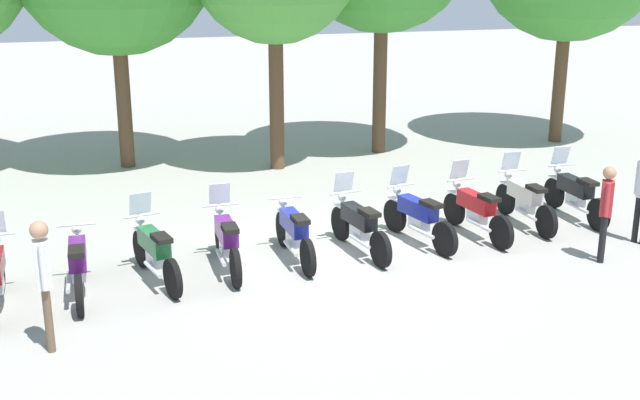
{
  "coord_description": "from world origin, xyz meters",
  "views": [
    {
      "loc": [
        -3.79,
        -12.85,
        5.15
      ],
      "look_at": [
        0.0,
        0.5,
        0.9
      ],
      "focal_mm": 45.14,
      "sensor_mm": 36.0,
      "label": 1
    }
  ],
  "objects_px": {
    "motorcycle_5": "(359,225)",
    "motorcycle_7": "(476,210)",
    "motorcycle_3": "(227,240)",
    "motorcycle_1": "(78,264)",
    "motorcycle_8": "(524,200)",
    "motorcycle_6": "(418,216)",
    "motorcycle_4": "(294,232)",
    "person_0": "(44,274)",
    "person_1": "(606,206)",
    "motorcycle_9": "(575,193)",
    "motorcycle_2": "(155,251)"
  },
  "relations": [
    {
      "from": "motorcycle_5",
      "to": "motorcycle_7",
      "type": "bearing_deg",
      "value": -93.48
    },
    {
      "from": "motorcycle_3",
      "to": "motorcycle_1",
      "type": "bearing_deg",
      "value": 100.22
    },
    {
      "from": "motorcycle_8",
      "to": "motorcycle_6",
      "type": "bearing_deg",
      "value": 98.13
    },
    {
      "from": "motorcycle_3",
      "to": "motorcycle_6",
      "type": "bearing_deg",
      "value": -85.14
    },
    {
      "from": "motorcycle_4",
      "to": "motorcycle_5",
      "type": "xyz_separation_m",
      "value": [
        1.2,
        0.04,
        0.01
      ]
    },
    {
      "from": "person_0",
      "to": "motorcycle_3",
      "type": "bearing_deg",
      "value": -147.05
    },
    {
      "from": "motorcycle_4",
      "to": "person_1",
      "type": "height_order",
      "value": "person_1"
    },
    {
      "from": "motorcycle_4",
      "to": "motorcycle_9",
      "type": "height_order",
      "value": "motorcycle_9"
    },
    {
      "from": "motorcycle_1",
      "to": "motorcycle_8",
      "type": "xyz_separation_m",
      "value": [
        8.46,
        1.14,
        0.01
      ]
    },
    {
      "from": "motorcycle_2",
      "to": "motorcycle_4",
      "type": "bearing_deg",
      "value": -96.96
    },
    {
      "from": "motorcycle_4",
      "to": "motorcycle_6",
      "type": "bearing_deg",
      "value": -87.45
    },
    {
      "from": "motorcycle_3",
      "to": "motorcycle_7",
      "type": "distance_m",
      "value": 4.84
    },
    {
      "from": "motorcycle_5",
      "to": "motorcycle_6",
      "type": "bearing_deg",
      "value": -90.98
    },
    {
      "from": "motorcycle_1",
      "to": "motorcycle_6",
      "type": "xyz_separation_m",
      "value": [
        6.03,
        0.76,
        0.01
      ]
    },
    {
      "from": "motorcycle_6",
      "to": "motorcycle_5",
      "type": "bearing_deg",
      "value": 84.18
    },
    {
      "from": "motorcycle_2",
      "to": "motorcycle_7",
      "type": "distance_m",
      "value": 6.07
    },
    {
      "from": "motorcycle_5",
      "to": "motorcycle_8",
      "type": "distance_m",
      "value": 3.67
    },
    {
      "from": "motorcycle_1",
      "to": "motorcycle_2",
      "type": "xyz_separation_m",
      "value": [
        1.2,
        0.25,
        0.01
      ]
    },
    {
      "from": "motorcycle_2",
      "to": "person_0",
      "type": "distance_m",
      "value": 2.66
    },
    {
      "from": "motorcycle_2",
      "to": "motorcycle_5",
      "type": "bearing_deg",
      "value": -98.75
    },
    {
      "from": "motorcycle_7",
      "to": "motorcycle_6",
      "type": "bearing_deg",
      "value": 84.84
    },
    {
      "from": "motorcycle_6",
      "to": "motorcycle_9",
      "type": "xyz_separation_m",
      "value": [
        3.63,
        0.51,
        0.0
      ]
    },
    {
      "from": "person_1",
      "to": "motorcycle_1",
      "type": "bearing_deg",
      "value": 27.13
    },
    {
      "from": "motorcycle_3",
      "to": "motorcycle_2",
      "type": "bearing_deg",
      "value": 98.95
    },
    {
      "from": "motorcycle_5",
      "to": "motorcycle_4",
      "type": "bearing_deg",
      "value": 82.89
    },
    {
      "from": "motorcycle_7",
      "to": "motorcycle_1",
      "type": "bearing_deg",
      "value": 88.39
    },
    {
      "from": "motorcycle_8",
      "to": "motorcycle_7",
      "type": "bearing_deg",
      "value": 104.05
    },
    {
      "from": "motorcycle_6",
      "to": "person_1",
      "type": "bearing_deg",
      "value": -136.14
    },
    {
      "from": "motorcycle_1",
      "to": "motorcycle_7",
      "type": "xyz_separation_m",
      "value": [
        7.24,
        0.82,
        0.01
      ]
    },
    {
      "from": "motorcycle_3",
      "to": "motorcycle_6",
      "type": "height_order",
      "value": "same"
    },
    {
      "from": "motorcycle_5",
      "to": "motorcycle_6",
      "type": "relative_size",
      "value": 1.01
    },
    {
      "from": "motorcycle_9",
      "to": "motorcycle_3",
      "type": "bearing_deg",
      "value": 95.65
    },
    {
      "from": "motorcycle_3",
      "to": "person_0",
      "type": "bearing_deg",
      "value": 128.6
    },
    {
      "from": "motorcycle_2",
      "to": "motorcycle_5",
      "type": "xyz_separation_m",
      "value": [
        3.63,
        0.34,
        0.0
      ]
    },
    {
      "from": "motorcycle_1",
      "to": "motorcycle_8",
      "type": "bearing_deg",
      "value": -82.3
    },
    {
      "from": "motorcycle_8",
      "to": "person_1",
      "type": "bearing_deg",
      "value": -172.33
    },
    {
      "from": "motorcycle_6",
      "to": "person_0",
      "type": "xyz_separation_m",
      "value": [
        -6.42,
        -2.56,
        0.58
      ]
    },
    {
      "from": "person_0",
      "to": "motorcycle_9",
      "type": "bearing_deg",
      "value": -168.8
    },
    {
      "from": "motorcycle_3",
      "to": "motorcycle_5",
      "type": "distance_m",
      "value": 2.41
    },
    {
      "from": "motorcycle_2",
      "to": "motorcycle_4",
      "type": "distance_m",
      "value": 2.44
    },
    {
      "from": "motorcycle_1",
      "to": "motorcycle_5",
      "type": "xyz_separation_m",
      "value": [
        4.83,
        0.59,
        0.01
      ]
    },
    {
      "from": "motorcycle_3",
      "to": "motorcycle_6",
      "type": "distance_m",
      "value": 3.63
    },
    {
      "from": "motorcycle_7",
      "to": "motorcycle_8",
      "type": "height_order",
      "value": "same"
    },
    {
      "from": "motorcycle_7",
      "to": "motorcycle_8",
      "type": "bearing_deg",
      "value": -83.12
    },
    {
      "from": "motorcycle_9",
      "to": "person_0",
      "type": "distance_m",
      "value": 10.52
    },
    {
      "from": "motorcycle_6",
      "to": "motorcycle_7",
      "type": "height_order",
      "value": "same"
    },
    {
      "from": "person_0",
      "to": "motorcycle_4",
      "type": "bearing_deg",
      "value": -155.32
    },
    {
      "from": "motorcycle_4",
      "to": "person_0",
      "type": "xyz_separation_m",
      "value": [
        -4.01,
        -2.36,
        0.59
      ]
    },
    {
      "from": "motorcycle_7",
      "to": "person_1",
      "type": "distance_m",
      "value": 2.42
    },
    {
      "from": "motorcycle_5",
      "to": "motorcycle_7",
      "type": "xyz_separation_m",
      "value": [
        2.42,
        0.23,
        0.0
      ]
    }
  ]
}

